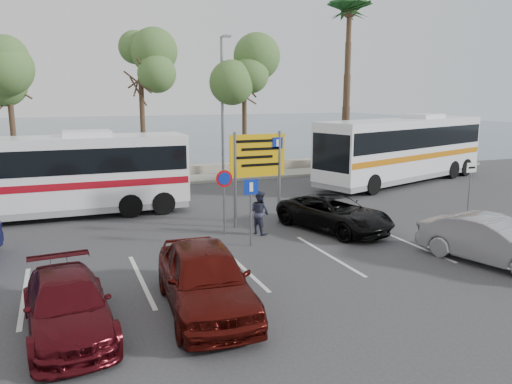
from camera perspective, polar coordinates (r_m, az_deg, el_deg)
name	(u,v)px	position (r m, az deg, el deg)	size (l,w,h in m)	color
ground	(266,252)	(16.07, 1.13, -6.87)	(120.00, 120.00, 0.00)	#323235
kerb_strip	(172,181)	(29.11, -9.63, 1.30)	(44.00, 2.40, 0.15)	gray
seawall	(164,172)	(31.01, -10.43, 2.29)	(48.00, 0.80, 0.60)	tan
sea	(102,130)	(74.48, -17.23, 6.81)	(140.00, 140.00, 0.00)	#39515C
tree_left	(8,73)	(28.17, -26.53, 12.10)	(3.20, 3.20, 7.20)	#382619
tree_mid	(140,62)	(28.48, -13.12, 14.25)	(3.20, 3.20, 8.00)	#382619
tree_right	(244,73)	(29.98, -1.36, 13.42)	(3.20, 3.20, 7.40)	#382619
palm_tree	(349,14)	(33.42, 10.62, 19.38)	(4.80, 4.80, 11.20)	#382619
street_lamp_right	(223,101)	(29.01, -3.83, 10.38)	(0.45, 1.15, 8.01)	slate
direction_sign	(258,163)	(18.79, 0.19, 3.38)	(2.20, 0.12, 3.60)	slate
sign_no_stop	(224,192)	(17.64, -3.66, 0.03)	(0.60, 0.08, 2.35)	slate
sign_parking	(251,203)	(16.32, -0.58, -1.24)	(0.50, 0.07, 2.25)	slate
sign_taxi	(470,181)	(22.43, 23.28, 1.13)	(0.50, 0.07, 2.20)	slate
lane_markings	(243,266)	(14.79, -1.46, -8.47)	(12.02, 4.20, 0.01)	silver
coach_bus_left	(46,179)	(21.75, -22.92, 1.41)	(11.28, 2.56, 3.51)	white
coach_bus_right	(403,151)	(29.57, 16.46, 4.49)	(12.51, 6.34, 3.84)	white
car_maroon	(68,306)	(11.44, -20.74, -12.05)	(1.68, 4.14, 1.20)	#4B0C12
car_red	(205,278)	(11.75, -5.83, -9.75)	(1.86, 4.63, 1.58)	#4B0E0A
suv_black	(335,213)	(18.67, 8.97, -2.41)	(2.11, 4.59, 1.27)	black
car_silver_b	(492,241)	(16.37, 25.38, -5.08)	(1.48, 4.25, 1.40)	#949499
pedestrian_far	(260,212)	(17.93, 0.44, -2.35)	(0.76, 0.60, 1.57)	#2E3045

